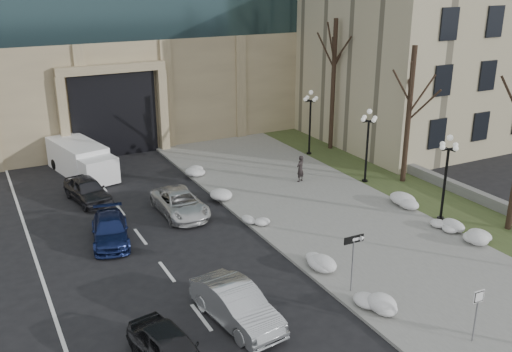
% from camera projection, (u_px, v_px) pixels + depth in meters
% --- Properties ---
extents(sidewalk, '(9.00, 40.00, 0.12)m').
position_uv_depth(sidewalk, '(350.00, 227.00, 29.58)').
color(sidewalk, gray).
rests_on(sidewalk, ground).
extents(curb, '(0.30, 40.00, 0.14)m').
position_uv_depth(curb, '(275.00, 244.00, 27.62)').
color(curb, gray).
rests_on(curb, ground).
extents(grass_strip, '(4.00, 40.00, 0.10)m').
position_uv_depth(grass_strip, '(443.00, 204.00, 32.42)').
color(grass_strip, '#3B4824').
rests_on(grass_strip, ground).
extents(stone_wall, '(0.50, 30.00, 0.70)m').
position_uv_depth(stone_wall, '(444.00, 183.00, 34.86)').
color(stone_wall, gray).
rests_on(stone_wall, ground).
extents(classical_building, '(22.00, 18.12, 12.00)m').
position_uv_depth(classical_building, '(434.00, 55.00, 47.29)').
color(classical_building, tan).
rests_on(classical_building, ground).
extents(car_a, '(2.30, 4.26, 1.38)m').
position_uv_depth(car_a, '(170.00, 350.00, 18.93)').
color(car_a, black).
rests_on(car_a, ground).
extents(car_b, '(2.19, 4.71, 1.49)m').
position_uv_depth(car_b, '(236.00, 305.00, 21.38)').
color(car_b, '#AFB3B7').
rests_on(car_b, ground).
extents(car_c, '(2.52, 4.49, 1.23)m').
position_uv_depth(car_c, '(110.00, 230.00, 27.89)').
color(car_c, navy).
rests_on(car_c, ground).
extents(car_d, '(2.20, 4.68, 1.30)m').
position_uv_depth(car_d, '(180.00, 203.00, 31.02)').
color(car_d, silver).
rests_on(car_d, ground).
extents(car_e, '(2.36, 4.38, 1.42)m').
position_uv_depth(car_e, '(87.00, 190.00, 32.74)').
color(car_e, '#2C2C31').
rests_on(car_e, ground).
extents(pedestrian, '(0.72, 0.62, 1.68)m').
position_uv_depth(pedestrian, '(300.00, 169.00, 35.52)').
color(pedestrian, black).
rests_on(pedestrian, sidewalk).
extents(box_truck, '(3.48, 6.75, 2.04)m').
position_uv_depth(box_truck, '(82.00, 160.00, 37.06)').
color(box_truck, white).
rests_on(box_truck, ground).
extents(one_way_sign, '(0.97, 0.26, 2.62)m').
position_uv_depth(one_way_sign, '(357.00, 245.00, 22.89)').
color(one_way_sign, slate).
rests_on(one_way_sign, ground).
extents(keep_sign, '(0.47, 0.07, 2.17)m').
position_uv_depth(keep_sign, '(477.00, 305.00, 19.83)').
color(keep_sign, slate).
rests_on(keep_sign, ground).
extents(snow_clump_c, '(1.10, 1.60, 0.36)m').
position_uv_depth(snow_clump_c, '(372.00, 308.00, 21.99)').
color(snow_clump_c, white).
rests_on(snow_clump_c, sidewalk).
extents(snow_clump_d, '(1.10, 1.60, 0.36)m').
position_uv_depth(snow_clump_d, '(318.00, 264.00, 25.29)').
color(snow_clump_d, white).
rests_on(snow_clump_d, sidewalk).
extents(snow_clump_e, '(1.10, 1.60, 0.36)m').
position_uv_depth(snow_clump_e, '(254.00, 220.00, 29.80)').
color(snow_clump_e, white).
rests_on(snow_clump_e, sidewalk).
extents(snow_clump_f, '(1.10, 1.60, 0.36)m').
position_uv_depth(snow_clump_f, '(224.00, 197.00, 32.87)').
color(snow_clump_f, white).
rests_on(snow_clump_f, sidewalk).
extents(snow_clump_g, '(1.10, 1.60, 0.36)m').
position_uv_depth(snow_clump_g, '(194.00, 171.00, 37.09)').
color(snow_clump_g, white).
rests_on(snow_clump_g, sidewalk).
extents(snow_clump_i, '(1.10, 1.60, 0.36)m').
position_uv_depth(snow_clump_i, '(479.00, 239.00, 27.68)').
color(snow_clump_i, white).
rests_on(snow_clump_i, sidewalk).
extents(snow_clump_j, '(1.10, 1.60, 0.36)m').
position_uv_depth(snow_clump_j, '(406.00, 203.00, 31.91)').
color(snow_clump_j, white).
rests_on(snow_clump_j, sidewalk).
extents(snow_clump_k, '(1.10, 1.60, 0.36)m').
position_uv_depth(snow_clump_k, '(443.00, 225.00, 29.14)').
color(snow_clump_k, white).
rests_on(snow_clump_k, sidewalk).
extents(lamppost_b, '(1.18, 1.18, 4.76)m').
position_uv_depth(lamppost_b, '(447.00, 166.00, 29.40)').
color(lamppost_b, black).
rests_on(lamppost_b, ground).
extents(lamppost_c, '(1.18, 1.18, 4.76)m').
position_uv_depth(lamppost_c, '(368.00, 136.00, 34.83)').
color(lamppost_c, black).
rests_on(lamppost_c, ground).
extents(lamppost_d, '(1.18, 1.18, 4.76)m').
position_uv_depth(lamppost_d, '(310.00, 114.00, 40.25)').
color(lamppost_d, black).
rests_on(lamppost_d, ground).
extents(tree_mid, '(3.20, 3.20, 8.50)m').
position_uv_depth(tree_mid, '(410.00, 96.00, 34.13)').
color(tree_mid, black).
rests_on(tree_mid, ground).
extents(tree_far, '(3.20, 3.20, 9.50)m').
position_uv_depth(tree_far, '(334.00, 67.00, 40.58)').
color(tree_far, black).
rests_on(tree_far, ground).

